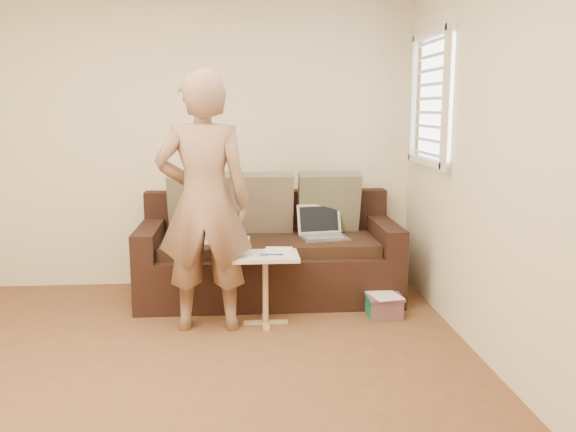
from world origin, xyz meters
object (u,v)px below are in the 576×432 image
object	(u,v)px
drinking_glass	(246,244)
person	(204,203)
sofa	(269,249)
side_table	(265,289)
laptop_silver	(324,238)
striped_box	(384,305)
laptop_white	(214,240)

from	to	relation	value
drinking_glass	person	bearing A→B (deg)	-155.84
sofa	drinking_glass	bearing A→B (deg)	-109.12
person	side_table	world-z (taller)	person
sofa	laptop_silver	world-z (taller)	sofa
striped_box	drinking_glass	bearing A→B (deg)	-179.13
laptop_white	person	world-z (taller)	person
laptop_white	drinking_glass	world-z (taller)	drinking_glass
laptop_white	drinking_glass	xyz separation A→B (m)	(0.26, -0.55, 0.09)
person	side_table	size ratio (longest dim) A/B	3.48
drinking_glass	laptop_white	bearing A→B (deg)	115.43
drinking_glass	striped_box	bearing A→B (deg)	0.87
person	drinking_glass	size ratio (longest dim) A/B	15.85
person	striped_box	bearing A→B (deg)	-173.02
person	drinking_glass	world-z (taller)	person
drinking_glass	striped_box	size ratio (longest dim) A/B	0.43
person	striped_box	xyz separation A→B (m)	(1.39, 0.15, -0.86)
laptop_silver	striped_box	bearing A→B (deg)	-61.59
side_table	drinking_glass	bearing A→B (deg)	148.38
person	drinking_glass	bearing A→B (deg)	-155.04
sofa	side_table	xyz separation A→B (m)	(-0.06, -0.68, -0.15)
person	laptop_white	bearing A→B (deg)	-92.16
sofa	laptop_silver	distance (m)	0.48
side_table	drinking_glass	xyz separation A→B (m)	(-0.15, 0.09, 0.33)
person	striped_box	world-z (taller)	person
laptop_white	person	distance (m)	0.81
side_table	drinking_glass	world-z (taller)	drinking_glass
laptop_silver	side_table	bearing A→B (deg)	-139.66
laptop_white	striped_box	distance (m)	1.52
sofa	drinking_glass	world-z (taller)	sofa
laptop_silver	laptop_white	distance (m)	0.94
laptop_white	drinking_glass	distance (m)	0.62
laptop_silver	person	distance (m)	1.26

